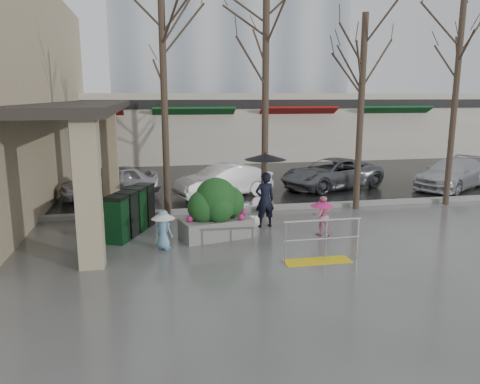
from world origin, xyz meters
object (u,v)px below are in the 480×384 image
object	(u,v)px
tree_mideast	(363,65)
car_c	(331,174)
handrail	(320,246)
tree_east	(459,50)
tree_west	(163,54)
woman	(265,182)
car_d	(452,174)
child_pink	(322,212)
planter	(216,209)
car_b	(224,181)
news_boxes	(132,212)
tree_midwest	(266,51)
child_blue	(163,225)
car_a	(110,182)

from	to	relation	value
tree_mideast	car_c	xyz separation A→B (m)	(0.54, 3.63, -4.23)
handrail	tree_east	size ratio (longest dim) A/B	0.26
tree_west	woman	xyz separation A→B (m)	(2.81, -1.62, -3.72)
car_c	car_d	xyz separation A→B (m)	(5.04, -0.99, 0.00)
child_pink	car_c	distance (m)	6.97
planter	car_b	size ratio (longest dim) A/B	0.55
car_b	car_d	size ratio (longest dim) A/B	0.88
tree_mideast	car_b	bearing A→B (deg)	146.16
woman	news_boxes	bearing A→B (deg)	-8.57
tree_midwest	tree_mideast	world-z (taller)	tree_midwest
tree_midwest	tree_east	size ratio (longest dim) A/B	0.97
car_b	tree_mideast	bearing A→B (deg)	36.12
planter	handrail	bearing A→B (deg)	-48.47
tree_midwest	car_d	bearing A→B (deg)	16.58
tree_mideast	car_b	distance (m)	6.61
tree_mideast	car_c	world-z (taller)	tree_mideast
news_boxes	car_d	world-z (taller)	news_boxes
child_pink	planter	xyz separation A→B (m)	(-2.95, 0.33, 0.16)
child_pink	woman	bearing A→B (deg)	-36.22
tree_mideast	news_boxes	bearing A→B (deg)	-168.23
tree_west	woman	size ratio (longest dim) A/B	3.02
child_blue	news_boxes	world-z (taller)	news_boxes
planter	car_a	size ratio (longest dim) A/B	0.57
tree_east	tree_mideast	bearing A→B (deg)	180.00
news_boxes	handrail	bearing A→B (deg)	-12.73
car_c	woman	bearing A→B (deg)	-58.32
tree_mideast	car_a	distance (m)	10.12
child_pink	car_b	xyz separation A→B (m)	(-1.91, 5.56, -0.02)
car_a	planter	bearing A→B (deg)	14.08
tree_east	woman	size ratio (longest dim) A/B	3.19
planter	car_c	size ratio (longest dim) A/B	0.46
car_a	car_d	bearing A→B (deg)	71.67
car_a	child_pink	bearing A→B (deg)	30.09
tree_west	planter	xyz separation A→B (m)	(1.23, -2.40, -4.28)
handrail	tree_east	world-z (taller)	tree_east
tree_midwest	tree_east	bearing A→B (deg)	-0.00
handrail	child_blue	world-z (taller)	same
child_blue	news_boxes	distance (m)	1.77
planter	car_c	world-z (taller)	planter
woman	car_b	xyz separation A→B (m)	(-0.53, 4.45, -0.73)
handrail	car_c	xyz separation A→B (m)	(3.68, 8.43, 0.25)
tree_mideast	car_c	bearing A→B (deg)	81.53
child_pink	child_blue	size ratio (longest dim) A/B	1.08
handrail	car_b	world-z (taller)	car_b
tree_east	child_pink	distance (m)	7.98
handrail	planter	size ratio (longest dim) A/B	0.90
tree_east	car_c	bearing A→B (deg)	129.18
tree_west	tree_mideast	distance (m)	6.50
tree_mideast	child_blue	world-z (taller)	tree_mideast
child_blue	tree_mideast	bearing A→B (deg)	-112.32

